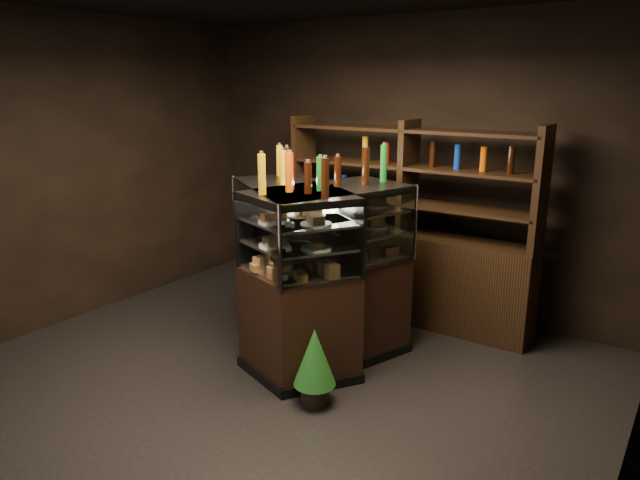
# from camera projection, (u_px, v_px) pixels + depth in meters

# --- Properties ---
(ground) EXTENTS (5.00, 5.00, 0.00)m
(ground) POSITION_uv_depth(u_px,v_px,m) (253.00, 392.00, 4.45)
(ground) COLOR black
(ground) RESTS_ON ground
(room_shell) EXTENTS (5.02, 5.02, 3.01)m
(room_shell) POSITION_uv_depth(u_px,v_px,m) (244.00, 142.00, 3.93)
(room_shell) COLOR black
(room_shell) RESTS_ON ground
(display_case) EXTENTS (1.61, 1.55, 1.52)m
(display_case) POSITION_uv_depth(u_px,v_px,m) (311.00, 303.00, 4.91)
(display_case) COLOR black
(display_case) RESTS_ON ground
(food_display) EXTENTS (1.16, 1.28, 0.47)m
(food_display) POSITION_uv_depth(u_px,v_px,m) (310.00, 228.00, 4.73)
(food_display) COLOR #B46A40
(food_display) RESTS_ON display_case
(bottles_top) EXTENTS (1.01, 1.14, 0.30)m
(bottles_top) POSITION_uv_depth(u_px,v_px,m) (310.00, 170.00, 4.60)
(bottles_top) COLOR yellow
(bottles_top) RESTS_ON display_case
(potted_conifer) EXTENTS (0.32, 0.32, 0.68)m
(potted_conifer) POSITION_uv_depth(u_px,v_px,m) (315.00, 356.00, 4.20)
(potted_conifer) COLOR black
(potted_conifer) RESTS_ON ground
(back_shelving) EXTENTS (2.57, 0.44, 2.00)m
(back_shelving) POSITION_uv_depth(u_px,v_px,m) (405.00, 260.00, 5.77)
(back_shelving) COLOR black
(back_shelving) RESTS_ON ground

